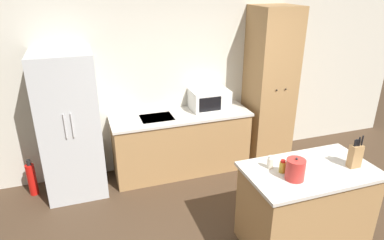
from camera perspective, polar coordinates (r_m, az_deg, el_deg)
name	(u,v)px	position (r m, az deg, el deg)	size (l,w,h in m)	color
wall_back	(196,78)	(5.05, 0.65, 7.03)	(7.20, 0.06, 2.60)	beige
refrigerator	(70,126)	(4.56, -19.64, -0.96)	(0.72, 0.70, 1.87)	#B7BABC
back_counter	(181,143)	(4.97, -1.80, -3.80)	(1.97, 0.64, 0.89)	#9E7547
pantry_cabinet	(270,87)	(5.25, 12.81, 5.45)	(0.62, 0.62, 2.32)	#9E7547
kitchen_island	(305,206)	(3.87, 18.32, -13.52)	(1.31, 0.76, 0.91)	#9E7547
microwave	(209,99)	(4.95, 2.92, 3.45)	(0.54, 0.40, 0.29)	white
knife_block	(355,155)	(3.78, 25.56, -5.36)	(0.12, 0.08, 0.34)	#9E7547
spice_bottle_tall_dark	(294,166)	(3.50, 16.71, -7.32)	(0.06, 0.06, 0.15)	gold
spice_bottle_short_red	(270,162)	(3.51, 12.89, -6.91)	(0.06, 0.06, 0.14)	beige
spice_bottle_amber_oil	(282,166)	(3.47, 14.85, -7.50)	(0.06, 0.06, 0.13)	gold
kettle	(295,169)	(3.37, 16.83, -7.90)	(0.18, 0.18, 0.23)	#B72D28
fire_extinguisher	(32,179)	(5.00, -25.13, -8.90)	(0.11, 0.11, 0.51)	red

